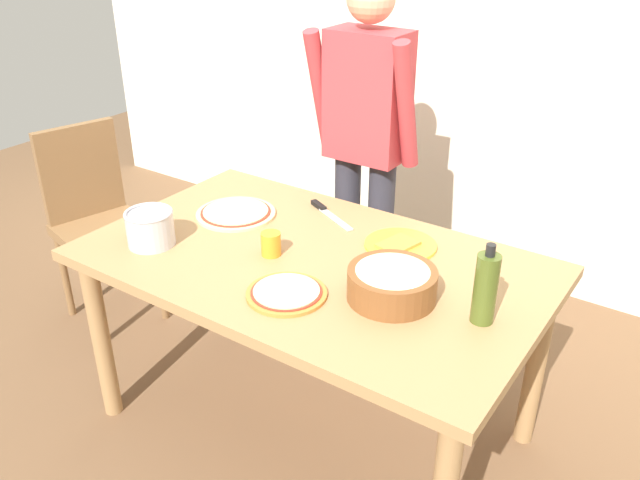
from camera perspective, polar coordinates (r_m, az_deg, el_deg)
name	(u,v)px	position (r m, az deg, el deg)	size (l,w,h in m)	color
ground	(313,423)	(2.75, -0.61, -15.56)	(8.00, 8.00, 0.00)	brown
wall_back	(500,30)	(3.49, 15.26, 17.10)	(5.60, 0.10, 2.60)	silver
dining_table	(312,281)	(2.34, -0.69, -3.52)	(1.60, 0.96, 0.76)	#A37A4C
person_cook	(366,138)	(2.93, 3.99, 8.78)	(0.49, 0.25, 1.62)	#2D2D38
chair_wooden_left	(96,214)	(3.31, -18.77, 2.13)	(0.49, 0.49, 0.95)	brown
pizza_raw_on_board	(236,213)	(2.63, -7.29, 2.33)	(0.31, 0.31, 0.02)	beige
pizza_cooked_on_tray	(287,293)	(2.09, -2.91, -4.59)	(0.26, 0.26, 0.02)	#C67A33
plate_with_slice	(400,245)	(2.38, 6.93, -0.43)	(0.26, 0.26, 0.02)	gold
popcorn_bowl	(392,281)	(2.06, 6.25, -3.57)	(0.28, 0.28, 0.11)	brown
olive_oil_bottle	(485,288)	(1.97, 14.11, -4.05)	(0.07, 0.07, 0.26)	#47561E
steel_pot	(150,228)	(2.44, -14.47, 1.04)	(0.17, 0.17, 0.13)	#B7B7BC
cup_orange	(271,244)	(2.31, -4.26, -0.34)	(0.07, 0.07, 0.09)	orange
chef_knife	(326,212)	(2.62, 0.56, 2.46)	(0.27, 0.15, 0.02)	silver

